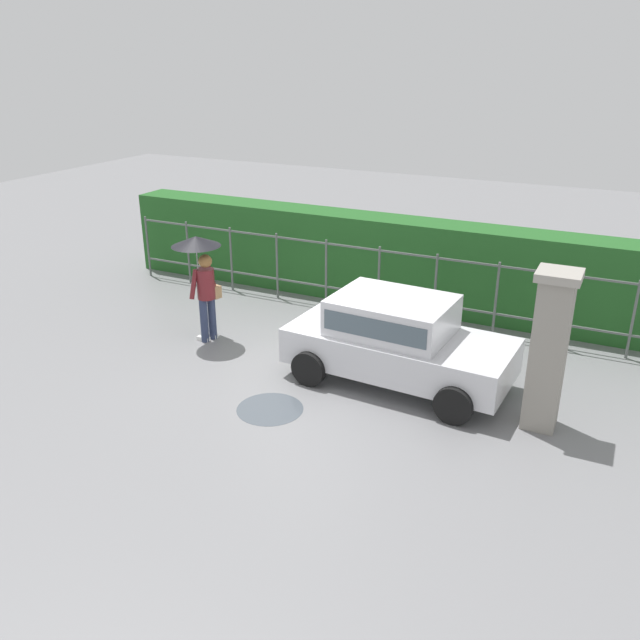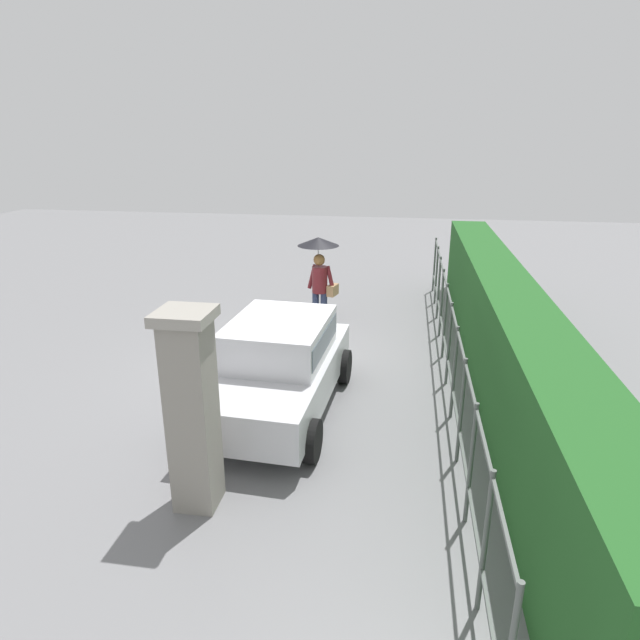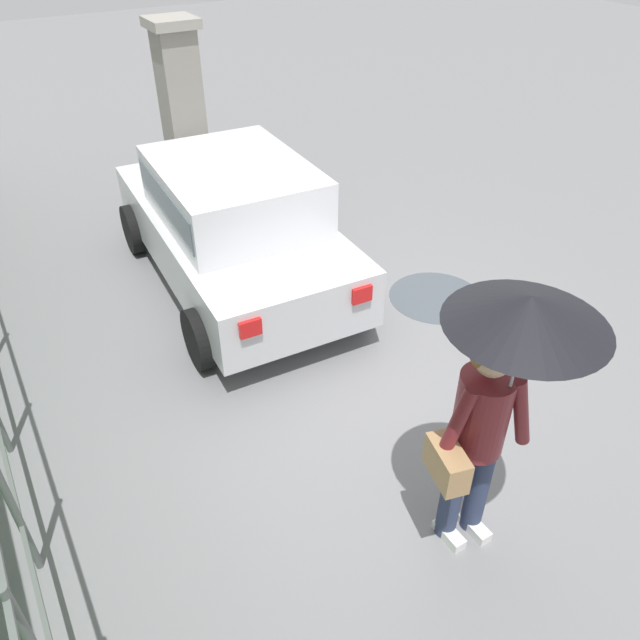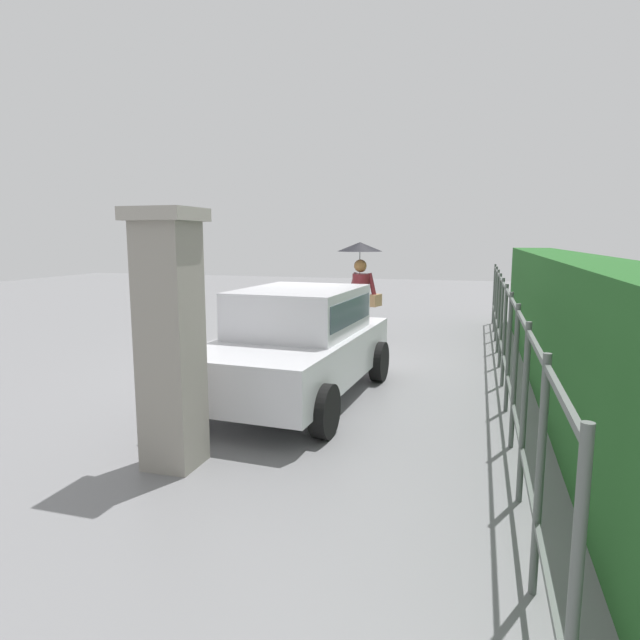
% 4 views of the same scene
% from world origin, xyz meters
% --- Properties ---
extents(ground_plane, '(40.00, 40.00, 0.00)m').
position_xyz_m(ground_plane, '(0.00, 0.00, 0.00)').
color(ground_plane, slate).
extents(car, '(3.82, 2.04, 1.48)m').
position_xyz_m(car, '(1.51, 0.43, 0.80)').
color(car, silver).
rests_on(car, ground).
extents(pedestrian, '(0.91, 0.91, 2.06)m').
position_xyz_m(pedestrian, '(-2.37, 0.46, 1.48)').
color(pedestrian, '#2D3856').
rests_on(pedestrian, ground).
extents(gate_pillar, '(0.60, 0.60, 2.42)m').
position_xyz_m(gate_pillar, '(3.95, 0.01, 1.24)').
color(gate_pillar, gray).
rests_on(gate_pillar, ground).
extents(puddle_near, '(1.05, 1.05, 0.00)m').
position_xyz_m(puddle_near, '(0.10, -1.34, 0.00)').
color(puddle_near, '#4C545B').
rests_on(puddle_near, ground).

